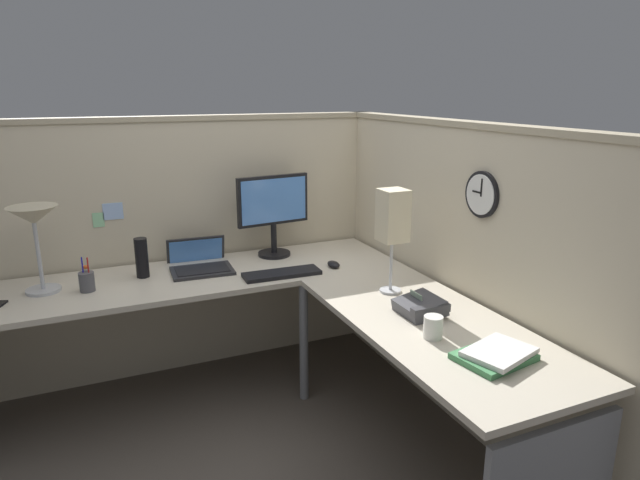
{
  "coord_description": "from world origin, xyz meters",
  "views": [
    {
      "loc": [
        -0.9,
        -2.47,
        1.74
      ],
      "look_at": [
        0.25,
        0.14,
        0.95
      ],
      "focal_mm": 30.9,
      "sensor_mm": 36.0,
      "label": 1
    }
  ],
  "objects_px": {
    "laptop": "(199,263)",
    "desk_lamp_dome": "(34,222)",
    "keyboard": "(282,274)",
    "pen_cup": "(87,281)",
    "wall_clock": "(483,194)",
    "monitor": "(273,209)",
    "book_stack": "(496,355)",
    "thermos_flask": "(142,258)",
    "desk_lamp_paper": "(393,219)",
    "coffee_mug": "(433,327)",
    "computer_mouse": "(334,264)",
    "office_phone": "(421,307)"
  },
  "relations": [
    {
      "from": "office_phone",
      "to": "desk_lamp_paper",
      "type": "height_order",
      "value": "desk_lamp_paper"
    },
    {
      "from": "monitor",
      "to": "thermos_flask",
      "type": "xyz_separation_m",
      "value": [
        -0.8,
        -0.09,
        -0.18
      ]
    },
    {
      "from": "monitor",
      "to": "wall_clock",
      "type": "bearing_deg",
      "value": -59.2
    },
    {
      "from": "monitor",
      "to": "desk_lamp_dome",
      "type": "height_order",
      "value": "monitor"
    },
    {
      "from": "keyboard",
      "to": "desk_lamp_paper",
      "type": "height_order",
      "value": "desk_lamp_paper"
    },
    {
      "from": "book_stack",
      "to": "wall_clock",
      "type": "distance_m",
      "value": 0.81
    },
    {
      "from": "pen_cup",
      "to": "book_stack",
      "type": "bearing_deg",
      "value": -45.51
    },
    {
      "from": "office_phone",
      "to": "book_stack",
      "type": "xyz_separation_m",
      "value": [
        0.02,
        -0.48,
        -0.02
      ]
    },
    {
      "from": "book_stack",
      "to": "computer_mouse",
      "type": "bearing_deg",
      "value": 93.92
    },
    {
      "from": "desk_lamp_dome",
      "to": "wall_clock",
      "type": "bearing_deg",
      "value": -26.78
    },
    {
      "from": "book_stack",
      "to": "thermos_flask",
      "type": "bearing_deg",
      "value": 125.95
    },
    {
      "from": "laptop",
      "to": "book_stack",
      "type": "relative_size",
      "value": 1.24
    },
    {
      "from": "monitor",
      "to": "thermos_flask",
      "type": "height_order",
      "value": "monitor"
    },
    {
      "from": "office_phone",
      "to": "coffee_mug",
      "type": "bearing_deg",
      "value": -111.73
    },
    {
      "from": "desk_lamp_dome",
      "to": "book_stack",
      "type": "distance_m",
      "value": 2.24
    },
    {
      "from": "monitor",
      "to": "keyboard",
      "type": "relative_size",
      "value": 1.16
    },
    {
      "from": "wall_clock",
      "to": "keyboard",
      "type": "bearing_deg",
      "value": 135.87
    },
    {
      "from": "desk_lamp_dome",
      "to": "book_stack",
      "type": "height_order",
      "value": "desk_lamp_dome"
    },
    {
      "from": "monitor",
      "to": "thermos_flask",
      "type": "relative_size",
      "value": 2.27
    },
    {
      "from": "computer_mouse",
      "to": "wall_clock",
      "type": "distance_m",
      "value": 0.99
    },
    {
      "from": "desk_lamp_dome",
      "to": "pen_cup",
      "type": "height_order",
      "value": "desk_lamp_dome"
    },
    {
      "from": "thermos_flask",
      "to": "book_stack",
      "type": "distance_m",
      "value": 1.91
    },
    {
      "from": "desk_lamp_dome",
      "to": "thermos_flask",
      "type": "bearing_deg",
      "value": 3.27
    },
    {
      "from": "desk_lamp_dome",
      "to": "desk_lamp_paper",
      "type": "bearing_deg",
      "value": -23.95
    },
    {
      "from": "coffee_mug",
      "to": "desk_lamp_paper",
      "type": "bearing_deg",
      "value": 77.72
    },
    {
      "from": "book_stack",
      "to": "coffee_mug",
      "type": "bearing_deg",
      "value": 112.83
    },
    {
      "from": "desk_lamp_dome",
      "to": "wall_clock",
      "type": "xyz_separation_m",
      "value": [
        1.95,
        -0.98,
        0.16
      ]
    },
    {
      "from": "computer_mouse",
      "to": "desk_lamp_paper",
      "type": "height_order",
      "value": "desk_lamp_paper"
    },
    {
      "from": "wall_clock",
      "to": "desk_lamp_dome",
      "type": "bearing_deg",
      "value": 153.22
    },
    {
      "from": "thermos_flask",
      "to": "desk_lamp_paper",
      "type": "relative_size",
      "value": 0.42
    },
    {
      "from": "office_phone",
      "to": "desk_lamp_paper",
      "type": "relative_size",
      "value": 0.39
    },
    {
      "from": "computer_mouse",
      "to": "pen_cup",
      "type": "bearing_deg",
      "value": 173.19
    },
    {
      "from": "monitor",
      "to": "desk_lamp_paper",
      "type": "relative_size",
      "value": 0.94
    },
    {
      "from": "monitor",
      "to": "laptop",
      "type": "relative_size",
      "value": 1.25
    },
    {
      "from": "computer_mouse",
      "to": "office_phone",
      "type": "distance_m",
      "value": 0.8
    },
    {
      "from": "book_stack",
      "to": "wall_clock",
      "type": "height_order",
      "value": "wall_clock"
    },
    {
      "from": "laptop",
      "to": "desk_lamp_paper",
      "type": "distance_m",
      "value": 1.19
    },
    {
      "from": "wall_clock",
      "to": "book_stack",
      "type": "bearing_deg",
      "value": -121.76
    },
    {
      "from": "monitor",
      "to": "coffee_mug",
      "type": "bearing_deg",
      "value": -81.08
    },
    {
      "from": "laptop",
      "to": "desk_lamp_paper",
      "type": "height_order",
      "value": "desk_lamp_paper"
    },
    {
      "from": "computer_mouse",
      "to": "keyboard",
      "type": "bearing_deg",
      "value": -176.77
    },
    {
      "from": "desk_lamp_paper",
      "to": "wall_clock",
      "type": "distance_m",
      "value": 0.44
    },
    {
      "from": "monitor",
      "to": "coffee_mug",
      "type": "xyz_separation_m",
      "value": [
        0.22,
        -1.38,
        -0.25
      ]
    },
    {
      "from": "thermos_flask",
      "to": "coffee_mug",
      "type": "xyz_separation_m",
      "value": [
        1.01,
        -1.29,
        -0.06
      ]
    },
    {
      "from": "laptop",
      "to": "desk_lamp_dome",
      "type": "bearing_deg",
      "value": -174.91
    },
    {
      "from": "monitor",
      "to": "keyboard",
      "type": "height_order",
      "value": "monitor"
    },
    {
      "from": "laptop",
      "to": "keyboard",
      "type": "bearing_deg",
      "value": -40.71
    },
    {
      "from": "desk_lamp_dome",
      "to": "wall_clock",
      "type": "height_order",
      "value": "wall_clock"
    },
    {
      "from": "coffee_mug",
      "to": "wall_clock",
      "type": "relative_size",
      "value": 0.44
    },
    {
      "from": "computer_mouse",
      "to": "book_stack",
      "type": "relative_size",
      "value": 0.32
    }
  ]
}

